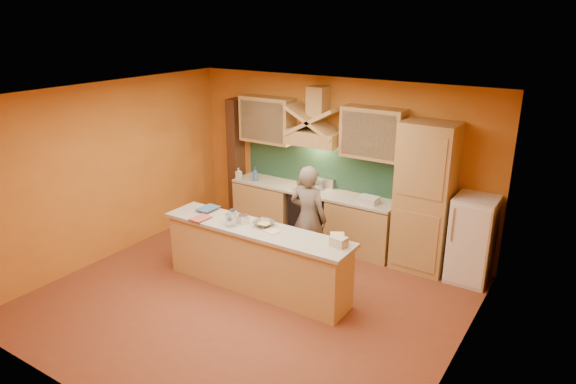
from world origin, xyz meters
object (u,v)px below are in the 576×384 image
Objects in this scene: person at (308,218)px; kitchen_scale at (243,219)px; mixing_bowl at (264,224)px; stove at (312,215)px; fridge at (472,240)px.

person is 12.82× the size of kitchen_scale.
kitchen_scale is 0.45× the size of mixing_bowl.
stove is at bearing 103.46° from kitchen_scale.
fridge is at bearing -158.47° from person.
kitchen_scale is 0.32m from mixing_bowl.
kitchen_scale is (-0.05, -1.87, 0.55)m from stove.
mixing_bowl is at bearing 71.92° from person.
kitchen_scale reaches higher than mixing_bowl.
mixing_bowl is at bearing -81.68° from stove.
person is at bearing 73.71° from kitchen_scale.
stove is at bearing -64.93° from person.
kitchen_scale is at bearing -91.52° from stove.
person is at bearing -62.78° from stove.
fridge reaches higher than mixing_bowl.
fridge is at bearing 0.00° from stove.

